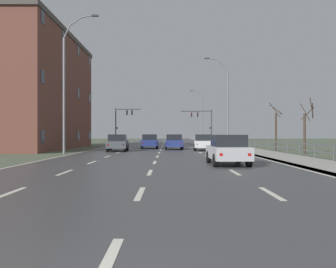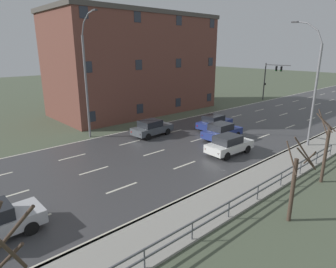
# 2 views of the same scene
# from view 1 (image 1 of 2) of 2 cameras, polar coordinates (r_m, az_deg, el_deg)

# --- Properties ---
(ground_plane) EXTENTS (160.00, 160.00, 0.12)m
(ground_plane) POSITION_cam_1_polar(r_m,az_deg,el_deg) (50.54, -0.77, -1.89)
(ground_plane) COLOR #4C5642
(road_asphalt_strip) EXTENTS (14.00, 120.00, 0.03)m
(road_asphalt_strip) POSITION_cam_1_polar(r_m,az_deg,el_deg) (62.52, -0.61, -1.46)
(road_asphalt_strip) COLOR #3D3D3F
(road_asphalt_strip) RESTS_ON ground
(sidewalk_right) EXTENTS (3.00, 120.00, 0.12)m
(sidewalk_right) POSITION_cam_1_polar(r_m,az_deg,el_deg) (62.99, 7.08, -1.41)
(sidewalk_right) COLOR gray
(sidewalk_right) RESTS_ON ground
(guardrail) EXTENTS (0.07, 31.47, 1.00)m
(guardrail) POSITION_cam_1_polar(r_m,az_deg,el_deg) (27.18, 19.66, -1.90)
(guardrail) COLOR #515459
(guardrail) RESTS_ON ground
(street_lamp_midground) EXTENTS (2.78, 0.24, 10.38)m
(street_lamp_midground) POSITION_cam_1_polar(r_m,az_deg,el_deg) (43.16, 8.98, 4.58)
(street_lamp_midground) COLOR slate
(street_lamp_midground) RESTS_ON ground
(street_lamp_distant) EXTENTS (2.51, 0.24, 10.39)m
(street_lamp_distant) POSITION_cam_1_polar(r_m,az_deg,el_deg) (74.77, 5.21, 2.67)
(street_lamp_distant) COLOR slate
(street_lamp_distant) RESTS_ON ground
(street_lamp_left_bank) EXTENTS (2.88, 0.24, 11.21)m
(street_lamp_left_bank) POSITION_cam_1_polar(r_m,az_deg,el_deg) (31.09, -15.25, 7.10)
(street_lamp_left_bank) COLOR slate
(street_lamp_left_bank) RESTS_ON ground
(traffic_signal_right) EXTENTS (5.13, 0.36, 5.62)m
(traffic_signal_right) POSITION_cam_1_polar(r_m,az_deg,el_deg) (61.39, 5.55, 2.13)
(traffic_signal_right) COLOR #38383A
(traffic_signal_right) RESTS_ON ground
(traffic_signal_left) EXTENTS (4.23, 0.36, 5.95)m
(traffic_signal_left) POSITION_cam_1_polar(r_m,az_deg,el_deg) (61.87, -7.03, 2.26)
(traffic_signal_left) COLOR #38383A
(traffic_signal_left) RESTS_ON ground
(car_near_right) EXTENTS (1.99, 4.18, 1.57)m
(car_near_right) POSITION_cam_1_polar(r_m,az_deg,el_deg) (34.72, -7.65, -1.32)
(car_near_right) COLOR #474C51
(car_near_right) RESTS_ON ground
(car_far_right) EXTENTS (1.90, 4.13, 1.57)m
(car_far_right) POSITION_cam_1_polar(r_m,az_deg,el_deg) (19.43, 9.23, -2.37)
(car_far_right) COLOR #B7B7BC
(car_far_right) RESTS_ON ground
(car_far_left) EXTENTS (2.01, 4.19, 1.57)m
(car_far_left) POSITION_cam_1_polar(r_m,az_deg,el_deg) (40.70, -2.79, -1.13)
(car_far_left) COLOR navy
(car_far_left) RESTS_ON ground
(car_distant) EXTENTS (2.01, 4.19, 1.57)m
(car_distant) POSITION_cam_1_polar(r_m,az_deg,el_deg) (36.00, 5.53, -1.28)
(car_distant) COLOR silver
(car_distant) RESTS_ON ground
(car_mid_centre) EXTENTS (1.86, 4.11, 1.57)m
(car_mid_centre) POSITION_cam_1_polar(r_m,az_deg,el_deg) (38.51, 0.99, -1.19)
(car_mid_centre) COLOR navy
(car_mid_centre) RESTS_ON ground
(brick_building) EXTENTS (10.33, 21.44, 12.53)m
(brick_building) POSITION_cam_1_polar(r_m,az_deg,el_deg) (43.62, -21.03, 6.14)
(brick_building) COLOR brown
(brick_building) RESTS_ON ground
(bare_tree_mid) EXTENTS (1.30, 1.76, 4.54)m
(bare_tree_mid) POSITION_cam_1_polar(r_m,az_deg,el_deg) (32.33, 20.41, 0.70)
(bare_tree_mid) COLOR #423328
(bare_tree_mid) RESTS_ON ground
(bare_tree_far) EXTENTS (1.22, 0.87, 4.66)m
(bare_tree_far) POSITION_cam_1_polar(r_m,az_deg,el_deg) (37.49, 16.29, 0.73)
(bare_tree_far) COLOR #423328
(bare_tree_far) RESTS_ON ground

